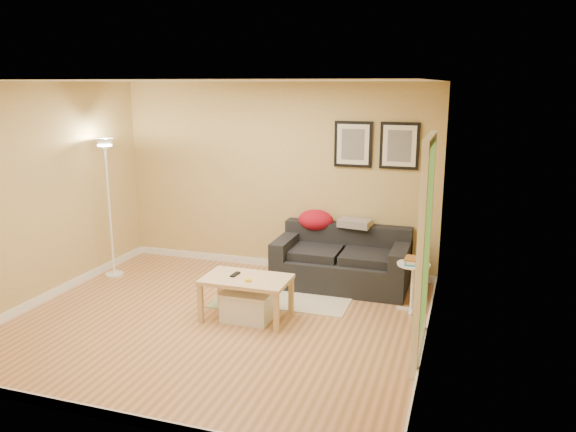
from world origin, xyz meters
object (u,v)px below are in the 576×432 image
object	(u,v)px
sofa	(342,258)
book_stack	(413,261)
coffee_table	(247,298)
side_table	(412,287)
floor_lamp	(110,212)
storage_bin	(248,305)

from	to	relation	value
sofa	book_stack	size ratio (longest dim) A/B	7.13
coffee_table	side_table	bearing A→B (deg)	20.48
coffee_table	floor_lamp	xyz separation A→B (m)	(-2.28, 0.77, 0.65)
sofa	side_table	distance (m)	1.12
coffee_table	floor_lamp	world-z (taller)	floor_lamp
sofa	side_table	size ratio (longest dim) A/B	2.96
sofa	floor_lamp	world-z (taller)	floor_lamp
storage_bin	sofa	bearing A→B (deg)	61.59
side_table	coffee_table	bearing A→B (deg)	-155.52
book_stack	sofa	bearing A→B (deg)	130.50
sofa	side_table	bearing A→B (deg)	-30.21
coffee_table	book_stack	size ratio (longest dim) A/B	4.02
sofa	coffee_table	distance (m)	1.56
book_stack	side_table	bearing A→B (deg)	55.81
side_table	floor_lamp	xyz separation A→B (m)	(-4.02, -0.02, 0.61)
floor_lamp	storage_bin	bearing A→B (deg)	-19.28
storage_bin	coffee_table	bearing A→B (deg)	125.14
side_table	book_stack	size ratio (longest dim) A/B	2.41
book_stack	storage_bin	bearing A→B (deg)	-172.96
storage_bin	side_table	bearing A→B (deg)	25.84
coffee_table	floor_lamp	size ratio (longest dim) A/B	0.51
coffee_table	book_stack	world-z (taller)	book_stack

